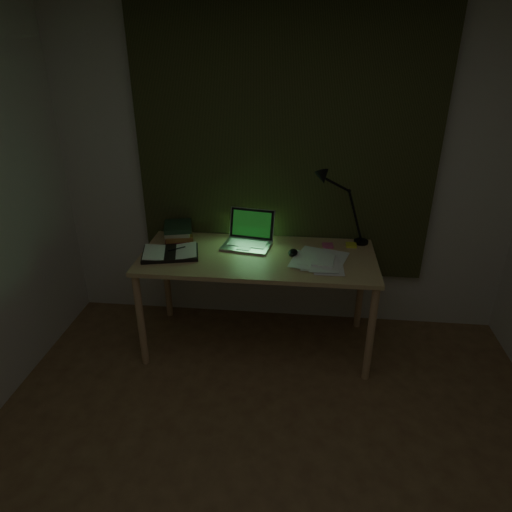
{
  "coord_description": "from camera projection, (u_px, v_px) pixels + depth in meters",
  "views": [
    {
      "loc": [
        0.14,
        -1.39,
        2.18
      ],
      "look_at": [
        -0.16,
        1.43,
        0.82
      ],
      "focal_mm": 32.0,
      "sensor_mm": 36.0,
      "label": 1
    }
  ],
  "objects": [
    {
      "name": "wall_back",
      "position": [
        284.0,
        174.0,
        3.45
      ],
      "size": [
        3.5,
        0.0,
        2.5
      ],
      "primitive_type": "cube",
      "color": "silver",
      "rests_on": "ground"
    },
    {
      "name": "curtain",
      "position": [
        285.0,
        148.0,
        3.33
      ],
      "size": [
        2.2,
        0.06,
        2.0
      ],
      "primitive_type": "cube",
      "color": "#2D3018",
      "rests_on": "wall_back"
    },
    {
      "name": "desk",
      "position": [
        258.0,
        301.0,
        3.44
      ],
      "size": [
        1.69,
        0.74,
        0.77
      ],
      "primitive_type": null,
      "color": "tan",
      "rests_on": "floor"
    },
    {
      "name": "laptop",
      "position": [
        246.0,
        232.0,
        3.35
      ],
      "size": [
        0.41,
        0.44,
        0.25
      ],
      "primitive_type": null,
      "rotation": [
        0.0,
        0.0,
        -0.17
      ],
      "color": "silver",
      "rests_on": "desk"
    },
    {
      "name": "open_textbook",
      "position": [
        170.0,
        253.0,
        3.27
      ],
      "size": [
        0.45,
        0.36,
        0.03
      ],
      "primitive_type": null,
      "rotation": [
        0.0,
        0.0,
        0.23
      ],
      "color": "white",
      "rests_on": "desk"
    },
    {
      "name": "book_stack",
      "position": [
        178.0,
        232.0,
        3.5
      ],
      "size": [
        0.26,
        0.29,
        0.13
      ],
      "primitive_type": null,
      "rotation": [
        0.0,
        0.0,
        0.25
      ],
      "color": "white",
      "rests_on": "desk"
    },
    {
      "name": "loose_papers",
      "position": [
        316.0,
        260.0,
        3.19
      ],
      "size": [
        0.34,
        0.36,
        0.02
      ],
      "primitive_type": null,
      "rotation": [
        0.0,
        0.0,
        -0.05
      ],
      "color": "white",
      "rests_on": "desk"
    },
    {
      "name": "mouse",
      "position": [
        293.0,
        253.0,
        3.27
      ],
      "size": [
        0.08,
        0.11,
        0.04
      ],
      "primitive_type": "ellipsoid",
      "rotation": [
        0.0,
        0.0,
        -0.15
      ],
      "color": "black",
      "rests_on": "desk"
    },
    {
      "name": "sticky_yellow",
      "position": [
        351.0,
        245.0,
        3.41
      ],
      "size": [
        0.08,
        0.08,
        0.02
      ],
      "primitive_type": "cube",
      "rotation": [
        0.0,
        0.0,
        -0.02
      ],
      "color": "yellow",
      "rests_on": "desk"
    },
    {
      "name": "sticky_pink",
      "position": [
        328.0,
        246.0,
        3.41
      ],
      "size": [
        0.08,
        0.08,
        0.02
      ],
      "primitive_type": "cube",
      "rotation": [
        0.0,
        0.0,
        0.06
      ],
      "color": "#D05180",
      "rests_on": "desk"
    },
    {
      "name": "desk_lamp",
      "position": [
        365.0,
        207.0,
        3.34
      ],
      "size": [
        0.4,
        0.31,
        0.59
      ],
      "primitive_type": null,
      "rotation": [
        0.0,
        0.0,
        -0.02
      ],
      "color": "black",
      "rests_on": "desk"
    }
  ]
}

